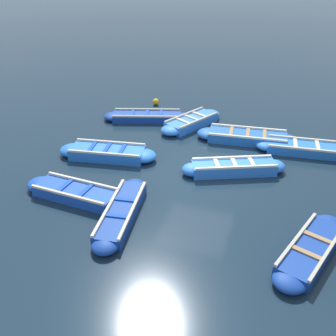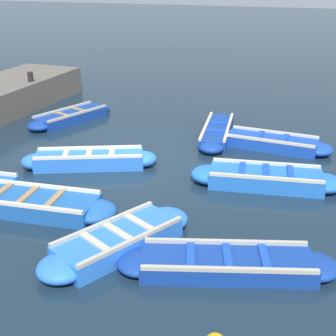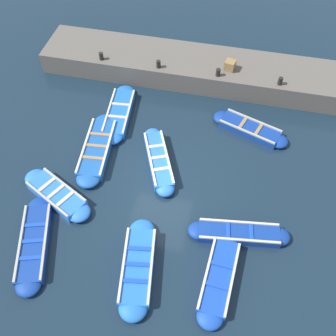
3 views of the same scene
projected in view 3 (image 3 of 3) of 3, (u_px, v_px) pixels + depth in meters
The scene contains 16 objects.
ground_plane at pixel (158, 188), 15.09m from camera, with size 120.00×120.00×0.00m, color #162838.
boat_broadside at pixel (97, 149), 16.06m from camera, with size 4.05×1.34×0.42m.
boat_alongside at pixel (34, 243), 13.47m from camera, with size 3.88×1.93×0.37m.
boat_bow_out at pixel (239, 233), 13.69m from camera, with size 1.18×3.62×0.38m.
boat_stern_in at pixel (219, 277), 12.71m from camera, with size 3.51×1.10×0.40m.
boat_mid_row at pixel (159, 160), 15.67m from camera, with size 3.52×2.05×0.45m.
boat_drifting at pixel (250, 129), 16.78m from camera, with size 1.89×3.48×0.38m.
boat_inner_gap at pixel (57, 195), 14.67m from camera, with size 2.25×3.31×0.43m.
boat_near_quay at pixel (138, 267), 12.90m from camera, with size 3.69×1.46×0.44m.
boat_outer_right at pixel (119, 113), 17.36m from camera, with size 3.75×1.23×0.39m.
quay_wall at pixel (191, 67), 18.80m from camera, with size 2.63×14.26×1.01m.
bollard_north at pixel (101, 56), 18.23m from camera, with size 0.20×0.20×0.35m, color black.
bollard_mid_north at pixel (158, 64), 17.87m from camera, with size 0.20×0.20×0.35m, color black.
bollard_mid_south at pixel (218, 72), 17.50m from camera, with size 0.20×0.20×0.35m, color black.
bollard_south at pixel (280, 81), 17.14m from camera, with size 0.20×0.20×0.35m, color black.
wooden_crate at pixel (230, 65), 17.75m from camera, with size 0.44×0.44×0.44m, color olive.
Camera 3 is at (8.39, 2.23, 12.37)m, focal length 42.00 mm.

